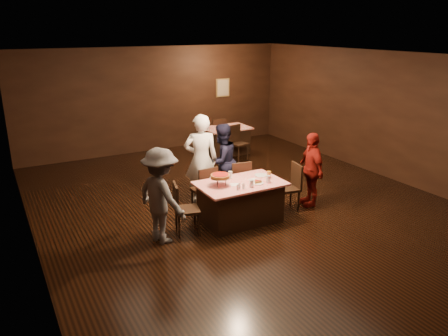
{
  "coord_description": "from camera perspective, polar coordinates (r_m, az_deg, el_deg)",
  "views": [
    {
      "loc": [
        -4.4,
        -7.07,
        3.55
      ],
      "look_at": [
        -0.63,
        -0.25,
        1.0
      ],
      "focal_mm": 35.0,
      "sensor_mm": 36.0,
      "label": 1
    }
  ],
  "objects": [
    {
      "name": "diner_navy_hoodie",
      "position": [
        9.27,
        -0.32,
        0.9
      ],
      "size": [
        0.92,
        0.81,
        1.61
      ],
      "primitive_type": "imported",
      "rotation": [
        0.0,
        0.0,
        3.42
      ],
      "color": "black",
      "rests_on": "ground"
    },
    {
      "name": "back_table",
      "position": [
        12.64,
        0.34,
        3.62
      ],
      "size": [
        1.3,
        0.9,
        0.77
      ],
      "primitive_type": "cube",
      "color": "red",
      "rests_on": "ground"
    },
    {
      "name": "diner_white_jacket",
      "position": [
        8.89,
        -3.02,
        1.06
      ],
      "size": [
        0.81,
        0.67,
        1.89
      ],
      "primitive_type": "imported",
      "rotation": [
        0.0,
        0.0,
        2.77
      ],
      "color": "white",
      "rests_on": "ground"
    },
    {
      "name": "glass_amber",
      "position": [
        8.36,
        5.88,
        -0.89
      ],
      "size": [
        0.08,
        0.08,
        0.14
      ],
      "primitive_type": "cylinder",
      "color": "#BF7F26",
      "rests_on": "main_table"
    },
    {
      "name": "chair_back_near",
      "position": [
        12.03,
        1.97,
        3.3
      ],
      "size": [
        0.5,
        0.5,
        0.95
      ],
      "primitive_type": "cube",
      "rotation": [
        0.0,
        0.0,
        0.21
      ],
      "color": "black",
      "rests_on": "ground"
    },
    {
      "name": "plate_empty",
      "position": [
        8.51,
        4.83,
        -0.95
      ],
      "size": [
        0.25,
        0.25,
        0.01
      ],
      "primitive_type": "cylinder",
      "color": "white",
      "rests_on": "main_table"
    },
    {
      "name": "chair_far_right",
      "position": [
        9.01,
        1.88,
        -1.84
      ],
      "size": [
        0.48,
        0.48,
        0.95
      ],
      "primitive_type": "cube",
      "rotation": [
        0.0,
        0.0,
        2.99
      ],
      "color": "black",
      "rests_on": "ground"
    },
    {
      "name": "pizza_stand",
      "position": [
        7.91,
        -0.48,
        -1.06
      ],
      "size": [
        0.38,
        0.38,
        0.22
      ],
      "color": "black",
      "rests_on": "main_table"
    },
    {
      "name": "main_table",
      "position": [
        8.25,
        2.14,
        -4.44
      ],
      "size": [
        1.6,
        1.0,
        0.77
      ],
      "primitive_type": "cube",
      "color": "red",
      "rests_on": "ground"
    },
    {
      "name": "glass_front_right",
      "position": [
        8.12,
        5.81,
        -1.46
      ],
      "size": [
        0.08,
        0.08,
        0.14
      ],
      "primitive_type": "cylinder",
      "color": "silver",
      "rests_on": "main_table"
    },
    {
      "name": "chair_end_right",
      "position": [
        8.8,
        8.31,
        -2.52
      ],
      "size": [
        0.48,
        0.48,
        0.95
      ],
      "primitive_type": "cube",
      "rotation": [
        0.0,
        0.0,
        -1.74
      ],
      "color": "black",
      "rests_on": "ground"
    },
    {
      "name": "chair_back_far",
      "position": [
        13.13,
        -0.94,
        4.57
      ],
      "size": [
        0.46,
        0.46,
        0.95
      ],
      "primitive_type": "cube",
      "rotation": [
        0.0,
        0.0,
        3.05
      ],
      "color": "black",
      "rests_on": "ground"
    },
    {
      "name": "napkin_left",
      "position": [
        8.0,
        1.44,
        -2.19
      ],
      "size": [
        0.21,
        0.21,
        0.01
      ],
      "primitive_type": "cube",
      "rotation": [
        0.0,
        0.0,
        -0.35
      ],
      "color": "white",
      "rests_on": "main_table"
    },
    {
      "name": "chair_end_left",
      "position": [
        7.75,
        -4.87,
        -5.32
      ],
      "size": [
        0.51,
        0.51,
        0.95
      ],
      "primitive_type": "cube",
      "rotation": [
        0.0,
        0.0,
        1.33
      ],
      "color": "black",
      "rests_on": "ground"
    },
    {
      "name": "glass_back",
      "position": [
        8.31,
        0.82,
        -0.91
      ],
      "size": [
        0.08,
        0.08,
        0.14
      ],
      "primitive_type": "cylinder",
      "color": "silver",
      "rests_on": "main_table"
    },
    {
      "name": "napkin_center",
      "position": [
        8.26,
        3.96,
        -1.56
      ],
      "size": [
        0.19,
        0.19,
        0.01
      ],
      "primitive_type": "cube",
      "rotation": [
        0.0,
        0.0,
        0.21
      ],
      "color": "white",
      "rests_on": "main_table"
    },
    {
      "name": "diner_grey_knit",
      "position": [
        7.4,
        -8.23,
        -3.64
      ],
      "size": [
        0.92,
        1.21,
        1.66
      ],
      "primitive_type": "imported",
      "rotation": [
        0.0,
        0.0,
        1.89
      ],
      "color": "#515156",
      "rests_on": "ground"
    },
    {
      "name": "condiments",
      "position": [
        7.78,
        2.11,
        -2.43
      ],
      "size": [
        0.17,
        0.1,
        0.09
      ],
      "color": "silver",
      "rests_on": "main_table"
    },
    {
      "name": "glass_front_left",
      "position": [
        7.87,
        3.62,
        -2.04
      ],
      "size": [
        0.08,
        0.08,
        0.14
      ],
      "primitive_type": "cylinder",
      "color": "silver",
      "rests_on": "main_table"
    },
    {
      "name": "diner_red_shirt",
      "position": [
        9.05,
        11.31,
        -0.16
      ],
      "size": [
        0.58,
        0.96,
        1.53
      ],
      "primitive_type": "imported",
      "rotation": [
        0.0,
        0.0,
        -1.82
      ],
      "color": "maroon",
      "rests_on": "ground"
    },
    {
      "name": "chair_far_left",
      "position": [
        8.65,
        -2.69,
        -2.71
      ],
      "size": [
        0.45,
        0.45,
        0.95
      ],
      "primitive_type": "cube",
      "rotation": [
        0.0,
        0.0,
        3.22
      ],
      "color": "black",
      "rests_on": "ground"
    },
    {
      "name": "room",
      "position": [
        8.45,
        2.98,
        8.48
      ],
      "size": [
        10.0,
        10.04,
        3.02
      ],
      "color": "black",
      "rests_on": "ground"
    },
    {
      "name": "plate_with_slice",
      "position": [
        8.09,
        4.35,
        -1.84
      ],
      "size": [
        0.25,
        0.25,
        0.06
      ],
      "color": "white",
      "rests_on": "main_table"
    }
  ]
}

